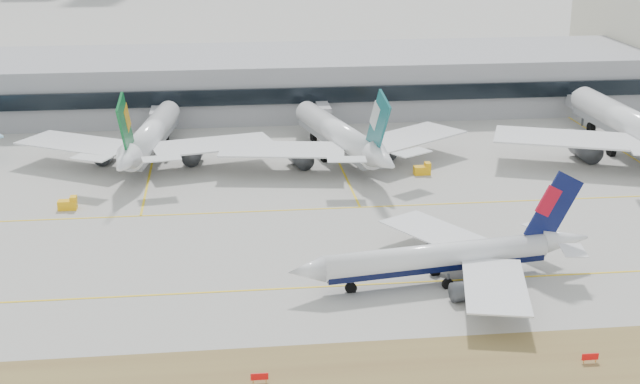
{
  "coord_description": "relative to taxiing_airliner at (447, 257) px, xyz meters",
  "views": [
    {
      "loc": [
        -10.6,
        -128.4,
        57.45
      ],
      "look_at": [
        6.53,
        18.0,
        7.5
      ],
      "focal_mm": 50.0,
      "sensor_mm": 36.0,
      "label": 1
    }
  ],
  "objects": [
    {
      "name": "widebody_eva",
      "position": [
        -49.6,
        70.71,
        1.49
      ],
      "size": [
        57.46,
        56.75,
        20.7
      ],
      "rotation": [
        0.0,
        0.0,
        1.42
      ],
      "color": "white",
      "rests_on": "ground"
    },
    {
      "name": "gse_c",
      "position": [
        8.7,
        54.24,
        -2.97
      ],
      "size": [
        3.55,
        2.0,
        2.6
      ],
      "color": "#FFB30D",
      "rests_on": "ground"
    },
    {
      "name": "gse_b",
      "position": [
        -63.16,
        40.4,
        -2.97
      ],
      "size": [
        3.55,
        2.0,
        2.6
      ],
      "color": "#FFB30D",
      "rests_on": "ground"
    },
    {
      "name": "ground",
      "position": [
        -23.55,
        5.08,
        -4.01
      ],
      "size": [
        3000.0,
        3000.0,
        0.0
      ],
      "primitive_type": "plane",
      "color": "#A5A39A",
      "rests_on": "ground"
    },
    {
      "name": "terminal",
      "position": [
        -23.55,
        119.92,
        3.49
      ],
      "size": [
        280.0,
        43.1,
        15.0
      ],
      "color": "gray",
      "rests_on": "ground"
    },
    {
      "name": "hold_sign_right",
      "position": [
        11.99,
        -26.92,
        -3.14
      ],
      "size": [
        2.2,
        0.15,
        1.35
      ],
      "color": "red",
      "rests_on": "ground"
    },
    {
      "name": "widebody_china_air",
      "position": [
        58.98,
        62.11,
        2.58
      ],
      "size": [
        69.64,
        67.99,
        24.82
      ],
      "rotation": [
        0.0,
        0.0,
        1.6
      ],
      "color": "white",
      "rests_on": "ground"
    },
    {
      "name": "widebody_cathay",
      "position": [
        -7.39,
        66.07,
        1.55
      ],
      "size": [
        57.14,
        56.93,
        20.93
      ],
      "rotation": [
        0.0,
        0.0,
        1.81
      ],
      "color": "white",
      "rests_on": "ground"
    },
    {
      "name": "taxiing_airliner",
      "position": [
        0.0,
        0.0,
        0.0
      ],
      "size": [
        49.45,
        42.6,
        16.65
      ],
      "rotation": [
        0.0,
        0.0,
        3.29
      ],
      "color": "white",
      "rests_on": "ground"
    },
    {
      "name": "hold_sign_left",
      "position": [
        -30.36,
        -26.92,
        -3.14
      ],
      "size": [
        2.2,
        0.15,
        1.35
      ],
      "color": "red",
      "rests_on": "ground"
    }
  ]
}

